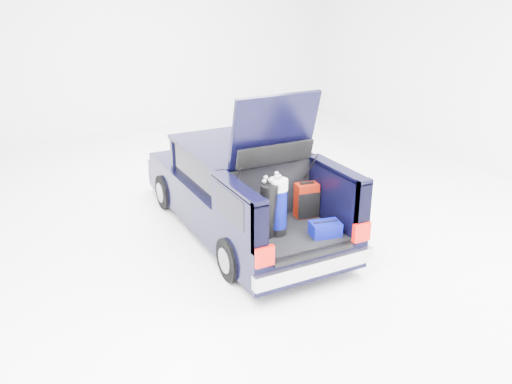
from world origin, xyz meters
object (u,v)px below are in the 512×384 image
red_suitcase (307,200)px  black_golf_bag (267,210)px  car (239,190)px  blue_duffel (325,229)px  blue_golf_bag (278,206)px

red_suitcase → black_golf_bag: black_golf_bag is taller
car → blue_duffel: (0.39, -1.91, 0.03)m
red_suitcase → blue_duffel: bearing=-91.3°
blue_duffel → red_suitcase: bearing=92.0°
car → blue_duffel: 1.95m
red_suitcase → black_golf_bag: 0.91m
car → blue_golf_bag: car is taller
blue_duffel → black_golf_bag: bearing=167.3°
red_suitcase → blue_duffel: size_ratio=1.20×
car → blue_golf_bag: bearing=-96.0°
black_golf_bag → blue_golf_bag: blue_golf_bag is taller
black_golf_bag → car: bearing=61.7°
blue_golf_bag → blue_duffel: (0.56, -0.35, -0.31)m
black_golf_bag → blue_duffel: size_ratio=1.93×
red_suitcase → blue_golf_bag: size_ratio=0.60×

